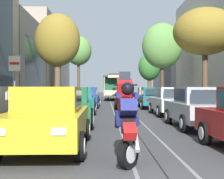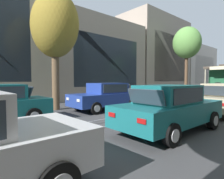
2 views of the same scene
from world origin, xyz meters
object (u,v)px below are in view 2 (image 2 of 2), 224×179
at_px(parked_car_teal_fourth_right, 170,108).
at_px(street_tree_kerb_left_mid, 187,43).
at_px(parked_car_blue_fourth_left, 106,96).
at_px(street_tree_kerb_left_second, 55,26).

xyz_separation_m(parked_car_teal_fourth_right, street_tree_kerb_left_mid, (-6.75, 14.71, 5.15)).
relative_size(parked_car_blue_fourth_left, parked_car_teal_fourth_right, 1.00).
relative_size(parked_car_teal_fourth_right, street_tree_kerb_left_mid, 0.56).
xyz_separation_m(parked_car_blue_fourth_left, parked_car_teal_fourth_right, (4.96, -1.29, 0.00)).
bearing_deg(street_tree_kerb_left_mid, parked_car_blue_fourth_left, -82.39).
xyz_separation_m(parked_car_blue_fourth_left, street_tree_kerb_left_mid, (-1.79, 13.43, 5.15)).
height_order(parked_car_blue_fourth_left, street_tree_kerb_left_mid, street_tree_kerb_left_mid).
xyz_separation_m(street_tree_kerb_left_second, street_tree_kerb_left_mid, (0.17, 15.67, 1.06)).
distance_m(parked_car_blue_fourth_left, street_tree_kerb_left_second, 5.06).
bearing_deg(parked_car_blue_fourth_left, street_tree_kerb_left_second, -131.26).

